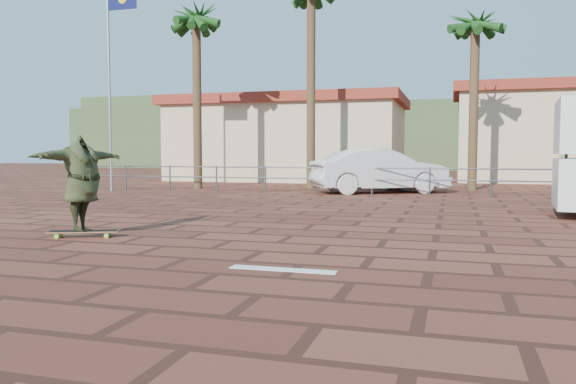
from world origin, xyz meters
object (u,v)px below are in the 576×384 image
Objects in this scene: car_silver at (366,169)px; car_white at (380,171)px; longboard at (83,232)px; skateboarder at (82,183)px.

car_white is (0.96, -3.00, 0.04)m from car_silver.
longboard is 0.25× the size of car_white.
longboard is 13.11m from car_white.
car_white is at bearing 51.85° from longboard.
longboard is 0.86m from skateboarder.
skateboarder is 15.80m from car_silver.
car_silver reaches higher than longboard.
skateboarder is 0.45× the size of car_silver.
longboard is at bearing 135.09° from car_white.
car_silver is 0.93× the size of car_white.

